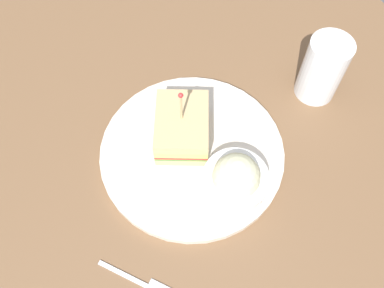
{
  "coord_description": "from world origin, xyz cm",
  "views": [
    {
      "loc": [
        24.4,
        -14.55,
        54.7
      ],
      "look_at": [
        0.0,
        0.0,
        3.28
      ],
      "focal_mm": 38.69,
      "sensor_mm": 36.0,
      "label": 1
    }
  ],
  "objects_px": {
    "drink_glass": "(323,72)",
    "fork": "(150,288)",
    "coleslaw_bowl": "(236,179)",
    "plate": "(192,153)",
    "sandwich_half_center": "(181,128)"
  },
  "relations": [
    {
      "from": "drink_glass",
      "to": "fork",
      "type": "bearing_deg",
      "value": -70.41
    },
    {
      "from": "coleslaw_bowl",
      "to": "fork",
      "type": "height_order",
      "value": "coleslaw_bowl"
    },
    {
      "from": "plate",
      "to": "fork",
      "type": "distance_m",
      "value": 0.2
    },
    {
      "from": "sandwich_half_center",
      "to": "coleslaw_bowl",
      "type": "distance_m",
      "value": 0.11
    },
    {
      "from": "plate",
      "to": "sandwich_half_center",
      "type": "relative_size",
      "value": 2.21
    },
    {
      "from": "coleslaw_bowl",
      "to": "fork",
      "type": "relative_size",
      "value": 0.84
    },
    {
      "from": "sandwich_half_center",
      "to": "fork",
      "type": "relative_size",
      "value": 1.14
    },
    {
      "from": "plate",
      "to": "fork",
      "type": "bearing_deg",
      "value": -46.53
    },
    {
      "from": "plate",
      "to": "sandwich_half_center",
      "type": "xyz_separation_m",
      "value": [
        -0.03,
        -0.0,
        0.03
      ]
    },
    {
      "from": "plate",
      "to": "drink_glass",
      "type": "relative_size",
      "value": 2.51
    },
    {
      "from": "plate",
      "to": "drink_glass",
      "type": "bearing_deg",
      "value": 89.29
    },
    {
      "from": "plate",
      "to": "drink_glass",
      "type": "distance_m",
      "value": 0.23
    },
    {
      "from": "coleslaw_bowl",
      "to": "drink_glass",
      "type": "distance_m",
      "value": 0.22
    },
    {
      "from": "sandwich_half_center",
      "to": "drink_glass",
      "type": "relative_size",
      "value": 1.14
    },
    {
      "from": "drink_glass",
      "to": "fork",
      "type": "relative_size",
      "value": 1.01
    }
  ]
}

